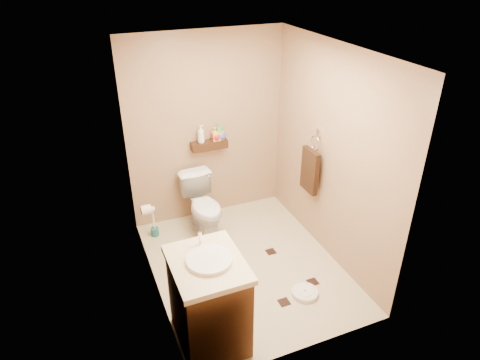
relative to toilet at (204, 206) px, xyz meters
name	(u,v)px	position (x,y,z in m)	size (l,w,h in m)	color
ground	(245,266)	(0.21, -0.83, -0.37)	(2.50, 2.50, 0.00)	tan
wall_back	(207,129)	(0.21, 0.42, 0.83)	(2.00, 0.04, 2.40)	#9F775B
wall_front	(310,242)	(0.21, -2.08, 0.83)	(2.00, 0.04, 2.40)	#9F775B
wall_left	(147,191)	(-0.79, -0.83, 0.83)	(0.04, 2.50, 2.40)	#9F775B
wall_right	(331,156)	(1.21, -0.83, 0.83)	(0.04, 2.50, 2.40)	#9F775B
ceiling	(247,50)	(0.21, -0.83, 2.03)	(2.00, 2.50, 0.02)	white
wall_shelf	(209,145)	(0.21, 0.34, 0.65)	(0.46, 0.14, 0.10)	#3D2110
floor_accents	(250,266)	(0.25, -0.87, -0.37)	(1.15, 1.31, 0.01)	black
toilet	(204,206)	(0.00, 0.00, 0.00)	(0.41, 0.72, 0.74)	white
vanity	(209,301)	(-0.49, -1.65, 0.09)	(0.61, 0.73, 1.04)	brown
bathroom_scale	(305,293)	(0.60, -1.49, -0.34)	(0.28, 0.28, 0.06)	white
toilet_brush	(154,225)	(-0.61, 0.14, -0.22)	(0.10, 0.10, 0.43)	#186163
towel_ring	(310,169)	(1.12, -0.58, 0.58)	(0.12, 0.30, 0.76)	silver
toilet_paper	(146,210)	(-0.73, -0.18, 0.23)	(0.12, 0.11, 0.12)	white
bottle_a	(201,134)	(0.11, 0.34, 0.81)	(0.09, 0.09, 0.22)	white
bottle_b	(215,134)	(0.30, 0.34, 0.79)	(0.08, 0.08, 0.18)	yellow
bottle_c	(216,135)	(0.30, 0.34, 0.78)	(0.12, 0.12, 0.15)	red
bottle_d	(219,131)	(0.35, 0.34, 0.82)	(0.09, 0.09, 0.23)	green
bottle_e	(220,133)	(0.35, 0.34, 0.79)	(0.08, 0.08, 0.18)	gold
bottle_f	(221,133)	(0.37, 0.34, 0.78)	(0.12, 0.12, 0.16)	#4449AC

